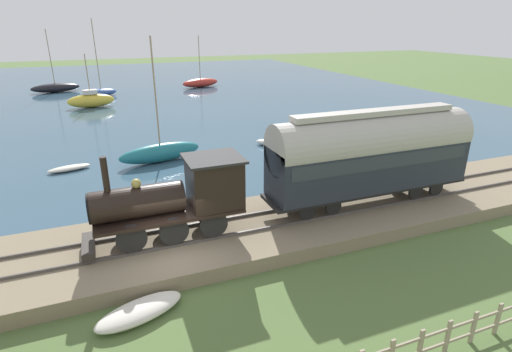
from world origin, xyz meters
name	(u,v)px	position (x,y,z in m)	size (l,w,h in m)	color
ground_plane	(176,268)	(0.00, 0.00, 0.00)	(200.00, 200.00, 0.00)	#516B38
harbor_water	(113,92)	(44.17, 0.00, 0.00)	(80.00, 80.00, 0.01)	#38566B
rail_embankment	(170,245)	(1.20, 0.00, 0.30)	(5.33, 56.00, 0.72)	#84755B
steam_locomotive	(180,194)	(1.20, -0.56, 2.44)	(2.02, 6.19, 3.53)	black
passenger_coach	(371,152)	(1.20, -9.31, 3.10)	(2.22, 10.06, 4.34)	black
sailboat_black	(55,88)	(46.67, 7.05, 0.60)	(2.96, 6.23, 7.93)	black
sailboat_teal	(161,152)	(12.69, -1.45, 0.65)	(2.23, 5.60, 7.89)	#1E707A
sailboat_yellow	(91,100)	(33.93, 2.68, 0.78)	(2.13, 4.99, 5.60)	gold
sailboat_red	(200,83)	(44.15, -12.02, 0.63)	(3.25, 5.91, 7.01)	#B72D23
sailboat_blue	(101,92)	(41.25, 1.49, 0.53)	(2.66, 4.08, 9.14)	#335199
rowboat_far_out	(269,142)	(13.49, -9.54, 0.23)	(1.96, 1.96, 0.45)	silver
rowboat_off_pier	(69,168)	(12.99, 4.16, 0.16)	(1.30, 2.60, 0.31)	beige
beached_dinghy	(140,311)	(-2.28, 1.56, 0.22)	(1.88, 3.00, 0.44)	beige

